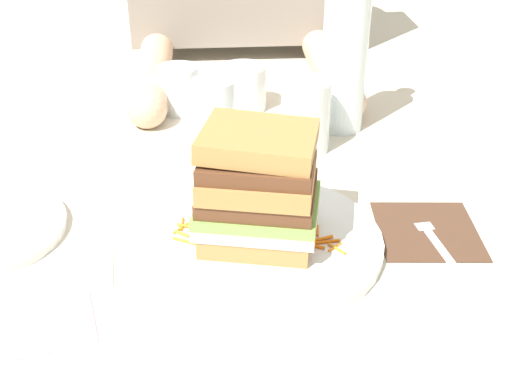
# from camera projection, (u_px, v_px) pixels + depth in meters

# --- Properties ---
(ground_plane) EXTENTS (3.00, 3.00, 0.00)m
(ground_plane) POSITION_uv_depth(u_px,v_px,m) (269.00, 240.00, 0.74)
(ground_plane) COLOR beige
(main_plate) EXTENTS (0.28, 0.28, 0.01)m
(main_plate) POSITION_uv_depth(u_px,v_px,m) (258.00, 241.00, 0.73)
(main_plate) COLOR white
(main_plate) RESTS_ON ground_plane
(sandwich) EXTENTS (0.15, 0.14, 0.13)m
(sandwich) POSITION_uv_depth(u_px,v_px,m) (258.00, 189.00, 0.69)
(sandwich) COLOR #A87A42
(sandwich) RESTS_ON main_plate
(carrot_shred_0) EXTENTS (0.03, 0.02, 0.00)m
(carrot_shred_0) POSITION_uv_depth(u_px,v_px,m) (207.00, 227.00, 0.74)
(carrot_shred_0) COLOR orange
(carrot_shred_0) RESTS_ON main_plate
(carrot_shred_1) EXTENTS (0.02, 0.01, 0.00)m
(carrot_shred_1) POSITION_uv_depth(u_px,v_px,m) (182.00, 236.00, 0.72)
(carrot_shred_1) COLOR orange
(carrot_shred_1) RESTS_ON main_plate
(carrot_shred_2) EXTENTS (0.03, 0.02, 0.00)m
(carrot_shred_2) POSITION_uv_depth(u_px,v_px,m) (185.00, 241.00, 0.71)
(carrot_shred_2) COLOR orange
(carrot_shred_2) RESTS_ON main_plate
(carrot_shred_3) EXTENTS (0.01, 0.03, 0.00)m
(carrot_shred_3) POSITION_uv_depth(u_px,v_px,m) (206.00, 230.00, 0.73)
(carrot_shred_3) COLOR orange
(carrot_shred_3) RESTS_ON main_plate
(carrot_shred_4) EXTENTS (0.00, 0.03, 0.00)m
(carrot_shred_4) POSITION_uv_depth(u_px,v_px,m) (182.00, 224.00, 0.74)
(carrot_shred_4) COLOR orange
(carrot_shred_4) RESTS_ON main_plate
(carrot_shred_5) EXTENTS (0.01, 0.02, 0.00)m
(carrot_shred_5) POSITION_uv_depth(u_px,v_px,m) (194.00, 228.00, 0.74)
(carrot_shred_5) COLOR orange
(carrot_shred_5) RESTS_ON main_plate
(carrot_shred_6) EXTENTS (0.02, 0.01, 0.00)m
(carrot_shred_6) POSITION_uv_depth(u_px,v_px,m) (186.00, 226.00, 0.74)
(carrot_shred_6) COLOR orange
(carrot_shred_6) RESTS_ON main_plate
(carrot_shred_7) EXTENTS (0.00, 0.03, 0.00)m
(carrot_shred_7) POSITION_uv_depth(u_px,v_px,m) (203.00, 234.00, 0.73)
(carrot_shred_7) COLOR orange
(carrot_shred_7) RESTS_ON main_plate
(carrot_shred_8) EXTENTS (0.02, 0.02, 0.00)m
(carrot_shred_8) POSITION_uv_depth(u_px,v_px,m) (181.00, 228.00, 0.74)
(carrot_shred_8) COLOR orange
(carrot_shred_8) RESTS_ON main_plate
(carrot_shred_9) EXTENTS (0.02, 0.02, 0.00)m
(carrot_shred_9) POSITION_uv_depth(u_px,v_px,m) (337.00, 249.00, 0.70)
(carrot_shred_9) COLOR orange
(carrot_shred_9) RESTS_ON main_plate
(carrot_shred_10) EXTENTS (0.00, 0.02, 0.00)m
(carrot_shred_10) POSITION_uv_depth(u_px,v_px,m) (312.00, 235.00, 0.73)
(carrot_shred_10) COLOR orange
(carrot_shred_10) RESTS_ON main_plate
(carrot_shred_11) EXTENTS (0.01, 0.02, 0.00)m
(carrot_shred_11) POSITION_uv_depth(u_px,v_px,m) (310.00, 239.00, 0.72)
(carrot_shred_11) COLOR orange
(carrot_shred_11) RESTS_ON main_plate
(carrot_shred_12) EXTENTS (0.03, 0.01, 0.00)m
(carrot_shred_12) POSITION_uv_depth(u_px,v_px,m) (327.00, 242.00, 0.71)
(carrot_shred_12) COLOR orange
(carrot_shred_12) RESTS_ON main_plate
(carrot_shred_13) EXTENTS (0.03, 0.02, 0.00)m
(carrot_shred_13) POSITION_uv_depth(u_px,v_px,m) (310.00, 245.00, 0.71)
(carrot_shred_13) COLOR orange
(carrot_shred_13) RESTS_ON main_plate
(carrot_shred_14) EXTENTS (0.02, 0.01, 0.00)m
(carrot_shred_14) POSITION_uv_depth(u_px,v_px,m) (323.00, 239.00, 0.72)
(carrot_shred_14) COLOR orange
(carrot_shred_14) RESTS_ON main_plate
(carrot_shred_15) EXTENTS (0.01, 0.02, 0.00)m
(carrot_shred_15) POSITION_uv_depth(u_px,v_px,m) (317.00, 231.00, 0.73)
(carrot_shred_15) COLOR orange
(carrot_shred_15) RESTS_ON main_plate
(carrot_shred_16) EXTENTS (0.02, 0.02, 0.00)m
(carrot_shred_16) POSITION_uv_depth(u_px,v_px,m) (335.00, 247.00, 0.71)
(carrot_shred_16) COLOR orange
(carrot_shred_16) RESTS_ON main_plate
(napkin_dark) EXTENTS (0.12, 0.13, 0.00)m
(napkin_dark) POSITION_uv_depth(u_px,v_px,m) (427.00, 230.00, 0.76)
(napkin_dark) COLOR #4C3323
(napkin_dark) RESTS_ON ground_plane
(fork) EXTENTS (0.03, 0.17, 0.00)m
(fork) POSITION_uv_depth(u_px,v_px,m) (436.00, 239.00, 0.74)
(fork) COLOR silver
(fork) RESTS_ON napkin_dark
(knife) EXTENTS (0.04, 0.20, 0.00)m
(knife) POSITION_uv_depth(u_px,v_px,m) (106.00, 246.00, 0.73)
(knife) COLOR silver
(knife) RESTS_ON ground_plane
(juice_glass) EXTENTS (0.07, 0.07, 0.10)m
(juice_glass) POSITION_uv_depth(u_px,v_px,m) (305.00, 120.00, 0.92)
(juice_glass) COLOR white
(juice_glass) RESTS_ON ground_plane
(water_bottle) EXTENTS (0.07, 0.07, 0.29)m
(water_bottle) POSITION_uv_depth(u_px,v_px,m) (345.00, 45.00, 0.94)
(water_bottle) COLOR silver
(water_bottle) RESTS_ON ground_plane
(empty_tumbler_0) EXTENTS (0.06, 0.06, 0.10)m
(empty_tumbler_0) POSITION_uv_depth(u_px,v_px,m) (214.00, 113.00, 0.93)
(empty_tumbler_0) COLOR silver
(empty_tumbler_0) RESTS_ON ground_plane
(empty_tumbler_1) EXTENTS (0.07, 0.07, 0.07)m
(empty_tumbler_1) POSITION_uv_depth(u_px,v_px,m) (179.00, 89.00, 1.04)
(empty_tumbler_1) COLOR silver
(empty_tumbler_1) RESTS_ON ground_plane
(empty_tumbler_2) EXTENTS (0.07, 0.07, 0.07)m
(empty_tumbler_2) POSITION_uv_depth(u_px,v_px,m) (244.00, 87.00, 1.05)
(empty_tumbler_2) COLOR silver
(empty_tumbler_2) RESTS_ON ground_plane
(napkin_pink) EXTENTS (0.10, 0.11, 0.00)m
(napkin_pink) POSITION_uv_depth(u_px,v_px,m) (52.00, 319.00, 0.62)
(napkin_pink) COLOR pink
(napkin_pink) RESTS_ON ground_plane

